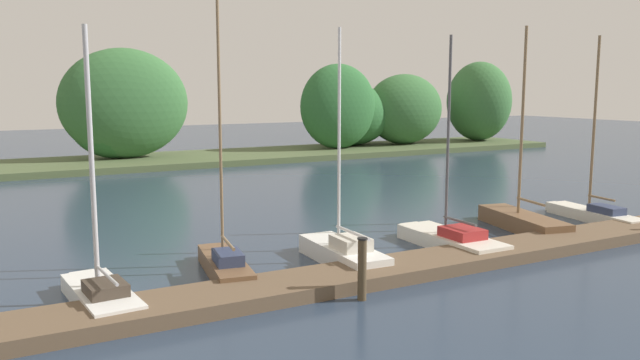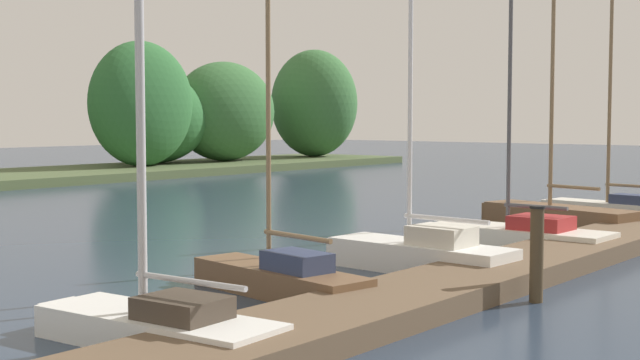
% 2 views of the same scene
% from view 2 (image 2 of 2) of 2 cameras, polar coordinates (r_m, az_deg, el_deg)
% --- Properties ---
extents(dock_pier, '(28.33, 1.80, 0.35)m').
position_cam_2_polar(dock_pier, '(14.57, 8.73, -6.72)').
color(dock_pier, brown).
rests_on(dock_pier, ground).
extents(far_shore, '(70.22, 8.56, 7.54)m').
position_cam_2_polar(far_shore, '(44.28, -15.75, 3.90)').
color(far_shore, '#4C5B38').
rests_on(far_shore, ground).
extents(sailboat_2, '(1.36, 3.74, 6.39)m').
position_cam_2_polar(sailboat_2, '(11.47, -10.77, -8.66)').
color(sailboat_2, white).
rests_on(sailboat_2, ground).
extents(sailboat_3, '(1.49, 3.90, 7.34)m').
position_cam_2_polar(sailboat_3, '(14.45, -2.89, -6.02)').
color(sailboat_3, brown).
rests_on(sailboat_3, ground).
extents(sailboat_4, '(1.30, 3.94, 6.66)m').
position_cam_2_polar(sailboat_4, '(16.73, 6.26, -4.60)').
color(sailboat_4, white).
rests_on(sailboat_4, ground).
extents(sailboat_5, '(1.38, 4.32, 6.59)m').
position_cam_2_polar(sailboat_5, '(20.05, 12.50, -3.38)').
color(sailboat_5, silver).
rests_on(sailboat_5, ground).
extents(sailboat_6, '(2.03, 4.56, 7.11)m').
position_cam_2_polar(sailboat_6, '(24.00, 14.84, -2.11)').
color(sailboat_6, brown).
rests_on(sailboat_6, ground).
extents(sailboat_7, '(1.43, 4.54, 6.90)m').
position_cam_2_polar(sailboat_7, '(27.13, 18.43, -1.50)').
color(sailboat_7, silver).
rests_on(sailboat_7, ground).
extents(mooring_piling_1, '(0.24, 0.24, 1.52)m').
position_cam_2_polar(mooring_piling_1, '(14.21, 13.82, -4.65)').
color(mooring_piling_1, '#4C3D28').
rests_on(mooring_piling_1, ground).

